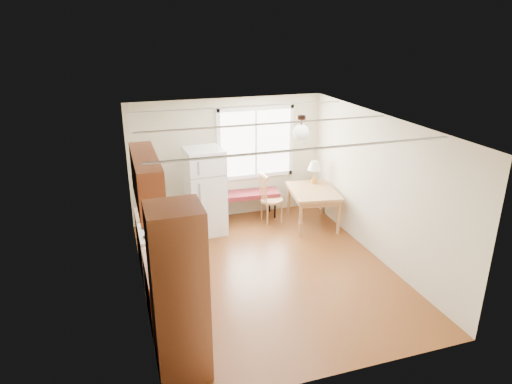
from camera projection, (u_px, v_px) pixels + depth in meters
name	position (u px, v px, depth m)	size (l,w,h in m)	color
room_shell	(268.00, 201.00, 7.16)	(4.60, 5.60, 2.62)	#522811
kitchen_run	(165.00, 260.00, 6.24)	(0.65, 3.40, 2.20)	brown
window_unit	(256.00, 143.00, 9.43)	(1.64, 0.05, 1.51)	white
pendant_light	(301.00, 131.00, 7.37)	(0.26, 0.26, 0.40)	black
refrigerator	(205.00, 191.00, 8.75)	(0.73, 0.74, 1.68)	white
bench	(249.00, 195.00, 9.50)	(1.28, 0.56, 0.57)	#58151B
dining_table	(313.00, 195.00, 9.15)	(1.08, 1.32, 0.75)	#98683A
chair	(267.00, 195.00, 9.26)	(0.46, 0.46, 1.04)	#98683A
table_lamp	(314.00, 167.00, 9.38)	(0.27, 0.27, 0.47)	gold
coffee_maker	(166.00, 256.00, 5.93)	(0.19, 0.25, 0.37)	black
kettle	(162.00, 263.00, 5.87)	(0.11, 0.11, 0.20)	red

